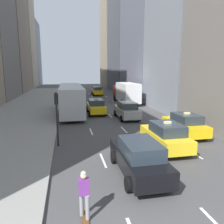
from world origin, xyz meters
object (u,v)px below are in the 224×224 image
(taxi_lead, at_px, (96,106))
(traffic_light_pole, at_px, (57,110))
(sedan_black_near, at_px, (127,110))
(taxi_third, at_px, (185,124))
(sedan_silver_behind, at_px, (139,157))
(box_truck, at_px, (126,92))
(skateboarder, at_px, (84,193))
(city_bus, at_px, (71,98))
(taxi_second, at_px, (165,136))
(taxi_fourth, at_px, (97,91))

(taxi_lead, distance_m, traffic_light_pole, 11.14)
(sedan_black_near, relative_size, traffic_light_pole, 1.28)
(taxi_third, distance_m, sedan_silver_behind, 7.85)
(taxi_third, xyz_separation_m, box_truck, (0.00, 17.24, 0.83))
(sedan_silver_behind, xyz_separation_m, skateboarder, (-2.82, -2.72, 0.08))
(sedan_black_near, height_order, sedan_silver_behind, sedan_black_near)
(taxi_lead, relative_size, city_bus, 0.38)
(taxi_second, xyz_separation_m, skateboarder, (-5.62, -5.72, 0.08))
(city_bus, xyz_separation_m, box_truck, (8.41, 6.28, -0.08))
(taxi_fourth, relative_size, sedan_black_near, 0.95)
(skateboarder, bearing_deg, traffic_light_pole, 98.26)
(sedan_silver_behind, distance_m, city_bus, 16.72)
(taxi_fourth, height_order, city_bus, city_bus)
(sedan_black_near, distance_m, traffic_light_pole, 9.93)
(taxi_fourth, relative_size, traffic_light_pole, 1.22)
(sedan_silver_behind, bearing_deg, taxi_fourth, 85.40)
(taxi_lead, xyz_separation_m, sedan_silver_behind, (-0.00, -15.38, 0.01))
(taxi_second, xyz_separation_m, city_bus, (-5.61, 13.46, 0.91))
(taxi_third, bearing_deg, taxi_second, -138.17)
(taxi_third, distance_m, sedan_black_near, 7.27)
(box_truck, bearing_deg, taxi_second, -98.07)
(taxi_fourth, height_order, traffic_light_pole, traffic_light_pole)
(taxi_third, bearing_deg, box_truck, 90.00)
(taxi_second, xyz_separation_m, box_truck, (2.80, 19.75, 0.83))
(sedan_silver_behind, distance_m, traffic_light_pole, 6.61)
(taxi_third, xyz_separation_m, city_bus, (-8.41, 10.96, 0.91))
(taxi_third, bearing_deg, taxi_lead, 119.56)
(box_truck, bearing_deg, traffic_light_pole, -118.39)
(taxi_second, distance_m, taxi_third, 3.76)
(taxi_fourth, distance_m, sedan_black_near, 22.61)
(taxi_second, xyz_separation_m, traffic_light_pole, (-6.75, 2.08, 1.53))
(skateboarder, bearing_deg, sedan_black_near, 69.39)
(taxi_third, bearing_deg, skateboarder, -135.65)
(sedan_black_near, distance_m, box_truck, 10.93)
(sedan_black_near, distance_m, city_bus, 7.10)
(taxi_second, xyz_separation_m, sedan_silver_behind, (-2.80, -3.00, 0.01))
(taxi_lead, relative_size, box_truck, 0.52)
(sedan_silver_behind, height_order, skateboarder, skateboarder)
(taxi_fourth, distance_m, traffic_light_pole, 30.54)
(taxi_third, relative_size, taxi_fourth, 1.00)
(taxi_lead, bearing_deg, taxi_third, -60.44)
(sedan_silver_behind, bearing_deg, traffic_light_pole, 127.87)
(taxi_third, bearing_deg, city_bus, 127.52)
(taxi_third, distance_m, traffic_light_pole, 9.68)
(taxi_fourth, distance_m, box_truck, 12.43)
(taxi_second, relative_size, city_bus, 0.38)
(taxi_lead, xyz_separation_m, skateboarder, (-2.82, -18.10, 0.08))
(sedan_silver_behind, relative_size, city_bus, 0.41)
(taxi_lead, relative_size, taxi_fourth, 1.00)
(taxi_third, distance_m, city_bus, 13.84)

